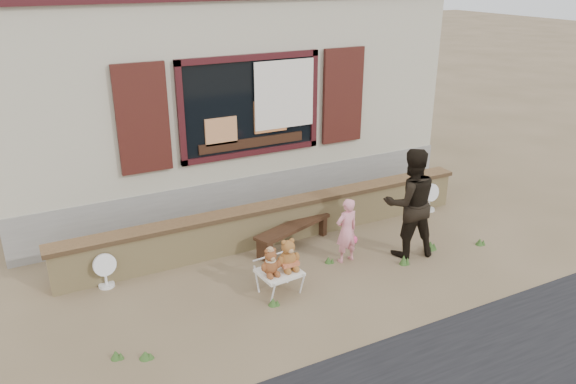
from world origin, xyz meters
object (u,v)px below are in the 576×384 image
bench (293,231)px  teddy_bear_right (288,254)px  folding_chair (279,273)px  child (347,230)px  adult (410,203)px  teddy_bear_left (270,261)px

bench → teddy_bear_right: size_ratio=3.25×
folding_chair → child: bearing=9.6°
child → adult: 1.07m
teddy_bear_right → child: bearing=10.6°
teddy_bear_left → teddy_bear_right: bearing=0.0°
bench → teddy_bear_right: 1.35m
child → adult: bearing=162.8°
teddy_bear_left → child: 1.49m
bench → teddy_bear_left: teddy_bear_left is taller
bench → teddy_bear_left: 1.53m
bench → child: (0.49, -0.80, 0.24)m
folding_chair → child: (1.31, 0.35, 0.21)m
bench → adult: adult is taller
child → adult: adult is taller
child → teddy_bear_left: bearing=10.4°
bench → folding_chair: 1.41m
bench → adult: bearing=-54.5°
bench → adult: (1.47, -1.03, 0.59)m
teddy_bear_right → bench: bearing=53.6°
teddy_bear_left → adult: 2.45m
adult → child: bearing=2.1°
bench → adult: 1.89m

